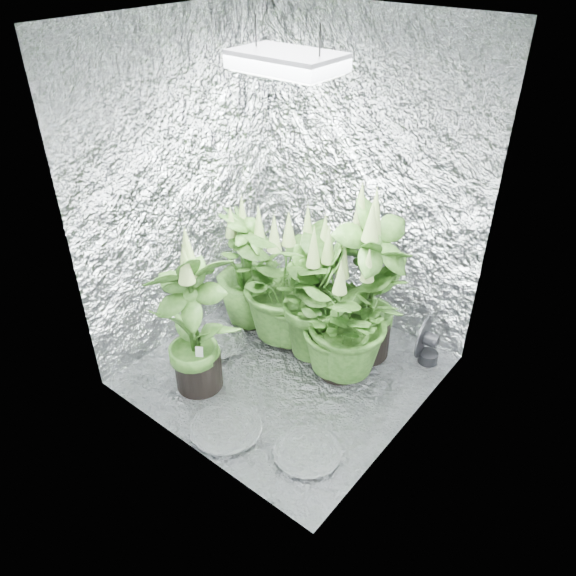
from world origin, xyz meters
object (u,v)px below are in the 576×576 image
(plant_b, at_px, (369,286))
(plant_f, at_px, (193,321))
(plant_e, at_px, (342,319))
(circulation_fan, at_px, (426,344))
(plant_c, at_px, (319,297))
(plant_a, at_px, (289,282))
(plant_d, at_px, (249,271))
(grow_lamp, at_px, (287,62))

(plant_b, bearing_deg, plant_f, -124.51)
(plant_e, relative_size, circulation_fan, 3.08)
(plant_c, height_order, plant_e, plant_c)
(plant_a, relative_size, plant_e, 0.98)
(plant_d, relative_size, plant_f, 0.86)
(plant_c, bearing_deg, plant_e, -18.69)
(plant_a, distance_m, plant_b, 0.52)
(plant_a, relative_size, plant_c, 1.00)
(plant_e, bearing_deg, plant_c, 161.31)
(plant_d, relative_size, plant_e, 0.92)
(plant_f, bearing_deg, plant_c, 61.90)
(grow_lamp, relative_size, circulation_fan, 1.60)
(plant_e, height_order, circulation_fan, plant_e)
(plant_b, height_order, plant_e, plant_b)
(plant_c, relative_size, circulation_fan, 3.02)
(plant_c, xyz_separation_m, plant_d, (-0.57, -0.01, -0.03))
(plant_c, xyz_separation_m, plant_e, (0.22, -0.07, -0.02))
(plant_a, height_order, plant_e, plant_a)
(grow_lamp, distance_m, plant_a, 1.42)
(plant_d, height_order, plant_f, plant_f)
(plant_b, relative_size, plant_d, 1.26)
(circulation_fan, bearing_deg, grow_lamp, -142.91)
(plant_d, bearing_deg, plant_c, 1.32)
(plant_c, relative_size, plant_f, 0.91)
(plant_e, bearing_deg, plant_b, 86.76)
(plant_a, distance_m, plant_f, 0.71)
(plant_c, height_order, plant_d, plant_c)
(plant_d, bearing_deg, grow_lamp, -25.14)
(plant_a, xyz_separation_m, plant_f, (-0.13, -0.70, 0.03))
(grow_lamp, bearing_deg, plant_b, 58.16)
(grow_lamp, distance_m, plant_c, 1.42)
(plant_b, relative_size, circulation_fan, 3.59)
(plant_c, relative_size, plant_d, 1.06)
(plant_b, relative_size, plant_e, 1.17)
(circulation_fan, bearing_deg, plant_f, -139.76)
(plant_d, bearing_deg, circulation_fan, 17.83)
(plant_c, bearing_deg, grow_lamp, -99.27)
(plant_f, bearing_deg, plant_d, 106.24)
(plant_b, bearing_deg, plant_c, -141.44)
(plant_e, distance_m, circulation_fan, 0.63)
(grow_lamp, xyz_separation_m, plant_c, (0.04, 0.26, -1.40))
(grow_lamp, distance_m, plant_f, 1.46)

